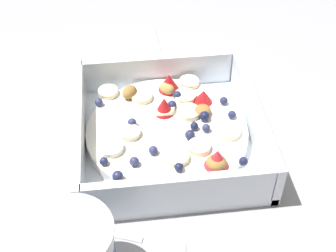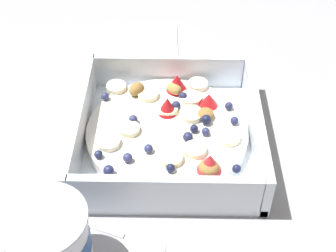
% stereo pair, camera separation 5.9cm
% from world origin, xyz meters
% --- Properties ---
extents(ground_plane, '(2.40, 2.40, 0.00)m').
position_xyz_m(ground_plane, '(0.00, 0.00, 0.00)').
color(ground_plane, '#9E9EA3').
extents(fruit_bowl, '(0.23, 0.23, 0.06)m').
position_xyz_m(fruit_bowl, '(-0.01, -0.00, 0.02)').
color(fruit_bowl, white).
rests_on(fruit_bowl, ground).
extents(spoon, '(0.08, 0.17, 0.01)m').
position_xyz_m(spoon, '(-0.15, 0.05, 0.00)').
color(spoon, silver).
rests_on(spoon, ground).
extents(folded_napkin, '(0.12, 0.12, 0.01)m').
position_xyz_m(folded_napkin, '(0.21, 0.05, 0.00)').
color(folded_napkin, white).
rests_on(folded_napkin, ground).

